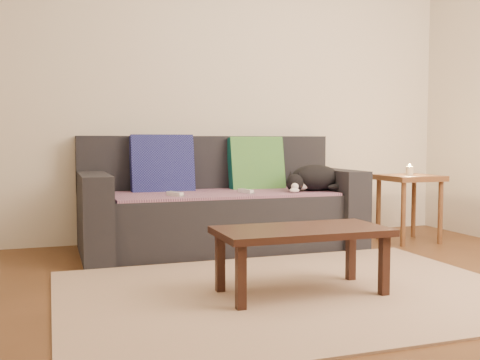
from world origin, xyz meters
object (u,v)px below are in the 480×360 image
object	(u,v)px
wii_remote_a	(175,194)
wii_remote_b	(246,191)
sofa	(219,208)
coffee_table	(301,236)
side_table	(409,187)
cat	(314,178)

from	to	relation	value
wii_remote_a	wii_remote_b	xyz separation A→B (m)	(0.55, 0.05, 0.00)
sofa	coffee_table	bearing A→B (deg)	-88.97
coffee_table	wii_remote_b	bearing A→B (deg)	84.65
wii_remote_a	sofa	bearing A→B (deg)	-81.71
sofa	side_table	world-z (taller)	sofa
wii_remote_a	coffee_table	bearing A→B (deg)	173.60
sofa	coffee_table	size ratio (longest dim) A/B	2.30
sofa	coffee_table	xyz separation A→B (m)	(0.03, -1.46, 0.01)
side_table	cat	bearing A→B (deg)	176.70
wii_remote_b	coffee_table	distance (m)	1.24
sofa	wii_remote_b	bearing A→B (deg)	-59.31
wii_remote_a	side_table	xyz separation A→B (m)	(1.97, 0.02, -0.00)
wii_remote_b	side_table	size ratio (longest dim) A/B	0.27
wii_remote_a	wii_remote_b	distance (m)	0.55
wii_remote_a	coffee_table	size ratio (longest dim) A/B	0.16
cat	side_table	world-z (taller)	cat
sofa	wii_remote_b	distance (m)	0.31
wii_remote_a	side_table	distance (m)	1.97
sofa	cat	distance (m)	0.78
wii_remote_b	side_table	xyz separation A→B (m)	(1.42, -0.03, -0.00)
wii_remote_a	coffee_table	xyz separation A→B (m)	(0.43, -1.18, -0.14)
sofa	wii_remote_b	xyz separation A→B (m)	(0.14, -0.24, 0.15)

